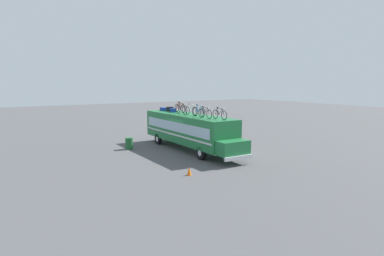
{
  "coord_description": "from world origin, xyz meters",
  "views": [
    {
      "loc": [
        22.51,
        -13.57,
        5.41
      ],
      "look_at": [
        0.66,
        0.0,
        1.83
      ],
      "focal_mm": 30.74,
      "sensor_mm": 36.0,
      "label": 1
    }
  ],
  "objects": [
    {
      "name": "rooftop_bicycle_6",
      "position": [
        4.13,
        0.12,
        3.21
      ],
      "size": [
        1.67,
        0.44,
        0.86
      ],
      "color": "black",
      "rests_on": "bus"
    },
    {
      "name": "rooftop_bicycle_4",
      "position": [
        1.72,
        -0.04,
        3.22
      ],
      "size": [
        1.68,
        0.44,
        0.91
      ],
      "color": "black",
      "rests_on": "bus"
    },
    {
      "name": "ground_plane",
      "position": [
        0.0,
        0.0,
        0.0
      ],
      "size": [
        120.0,
        120.0,
        0.0
      ],
      "primitive_type": "plane",
      "color": "#4C4C4F"
    },
    {
      "name": "rooftop_bicycle_3",
      "position": [
        0.48,
        0.0,
        3.22
      ],
      "size": [
        1.71,
        0.44,
        0.88
      ],
      "color": "black",
      "rests_on": "bus"
    },
    {
      "name": "bus",
      "position": [
        0.23,
        -0.0,
        1.7
      ],
      "size": [
        11.77,
        2.45,
        2.85
      ],
      "color": "#1E6B38",
      "rests_on": "ground"
    },
    {
      "name": "rooftop_bicycle_5",
      "position": [
        2.96,
        -0.32,
        3.21
      ],
      "size": [
        1.68,
        0.44,
        0.86
      ],
      "color": "black",
      "rests_on": "bus"
    },
    {
      "name": "luggage_bag_3",
      "position": [
        -2.53,
        0.03,
        3.01
      ],
      "size": [
        0.61,
        0.34,
        0.32
      ],
      "primitive_type": "cube",
      "color": "#193899",
      "rests_on": "bus"
    },
    {
      "name": "trash_bin",
      "position": [
        -2.57,
        -4.03,
        0.47
      ],
      "size": [
        0.61,
        0.61,
        0.94
      ],
      "primitive_type": "cylinder",
      "color": "#1E592D",
      "rests_on": "ground"
    },
    {
      "name": "rooftop_bicycle_1",
      "position": [
        -1.98,
        0.41,
        3.23
      ],
      "size": [
        1.74,
        0.44,
        0.93
      ],
      "color": "black",
      "rests_on": "bus"
    },
    {
      "name": "luggage_bag_1",
      "position": [
        -4.24,
        -0.04,
        2.99
      ],
      "size": [
        0.67,
        0.38,
        0.3
      ],
      "primitive_type": "cube",
      "color": "#193899",
      "rests_on": "bus"
    },
    {
      "name": "rooftop_bicycle_2",
      "position": [
        -0.67,
        -0.2,
        3.25
      ],
      "size": [
        1.82,
        0.44,
        0.97
      ],
      "color": "black",
      "rests_on": "bus"
    },
    {
      "name": "traffic_cone",
      "position": [
        6.5,
        -3.82,
        0.25
      ],
      "size": [
        0.28,
        0.28,
        0.5
      ],
      "primitive_type": "cone",
      "color": "orange",
      "rests_on": "ground"
    },
    {
      "name": "luggage_bag_2",
      "position": [
        -3.32,
        0.16,
        3.05
      ],
      "size": [
        0.5,
        0.45,
        0.41
      ],
      "primitive_type": "cube",
      "color": "black",
      "rests_on": "bus"
    }
  ]
}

